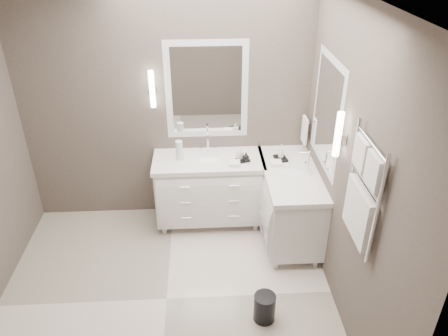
{
  "coord_description": "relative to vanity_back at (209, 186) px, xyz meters",
  "views": [
    {
      "loc": [
        0.38,
        -3.03,
        3.18
      ],
      "look_at": [
        0.59,
        0.7,
        1.03
      ],
      "focal_mm": 35.0,
      "sensor_mm": 36.0,
      "label": 1
    }
  ],
  "objects": [
    {
      "name": "waste_bin",
      "position": [
        0.45,
        -1.51,
        -0.35
      ],
      "size": [
        0.21,
        0.21,
        0.28
      ],
      "primitive_type": "cylinder",
      "rotation": [
        0.0,
        0.0,
        0.09
      ],
      "color": "black",
      "rests_on": "floor"
    },
    {
      "name": "towel_bar_corner",
      "position": [
        1.09,
        0.13,
        0.63
      ],
      "size": [
        0.03,
        0.22,
        0.3
      ],
      "color": "white",
      "rests_on": "wall_right"
    },
    {
      "name": "soap_bottle_c",
      "position": [
        0.8,
        -0.06,
        0.47
      ],
      "size": [
        0.07,
        0.07,
        0.16
      ],
      "primitive_type": "imported",
      "rotation": [
        0.0,
        0.0,
        0.09
      ],
      "color": "white",
      "rests_on": "amenity_tray_right"
    },
    {
      "name": "sconce_right",
      "position": [
        1.08,
        -1.01,
        1.11
      ],
      "size": [
        0.06,
        0.06,
        0.4
      ],
      "color": "white",
      "rests_on": "wall_right"
    },
    {
      "name": "vanity_right",
      "position": [
        0.88,
        -0.33,
        0.0
      ],
      "size": [
        0.59,
        1.24,
        0.97
      ],
      "color": "white",
      "rests_on": "floor"
    },
    {
      "name": "vanity_back",
      "position": [
        0.0,
        0.0,
        0.0
      ],
      "size": [
        1.24,
        0.59,
        0.97
      ],
      "color": "white",
      "rests_on": "floor"
    },
    {
      "name": "amenity_tray_right",
      "position": [
        0.8,
        -0.06,
        0.38
      ],
      "size": [
        0.15,
        0.18,
        0.02
      ],
      "primitive_type": "cube",
      "rotation": [
        0.0,
        0.0,
        0.2
      ],
      "color": "black",
      "rests_on": "vanity_right"
    },
    {
      "name": "floor",
      "position": [
        -0.45,
        -1.23,
        -0.49
      ],
      "size": [
        3.2,
        3.0,
        0.01
      ],
      "primitive_type": "cube",
      "color": "silver",
      "rests_on": "ground"
    },
    {
      "name": "mirror_back",
      "position": [
        -0.0,
        0.26,
        1.06
      ],
      "size": [
        0.9,
        0.02,
        1.1
      ],
      "color": "white",
      "rests_on": "wall_back"
    },
    {
      "name": "amenity_tray_back",
      "position": [
        0.38,
        -0.07,
        0.38
      ],
      "size": [
        0.17,
        0.15,
        0.02
      ],
      "primitive_type": "cube",
      "rotation": [
        0.0,
        0.0,
        0.34
      ],
      "color": "black",
      "rests_on": "vanity_back"
    },
    {
      "name": "towel_ladder",
      "position": [
        1.1,
        -1.63,
        0.91
      ],
      "size": [
        0.06,
        0.58,
        0.9
      ],
      "color": "white",
      "rests_on": "wall_right"
    },
    {
      "name": "wall_back",
      "position": [
        -0.45,
        0.28,
        0.86
      ],
      "size": [
        3.2,
        0.01,
        2.7
      ],
      "primitive_type": "cube",
      "color": "#534942",
      "rests_on": "floor"
    },
    {
      "name": "wall_front",
      "position": [
        -0.45,
        -2.73,
        0.86
      ],
      "size": [
        3.2,
        0.01,
        2.7
      ],
      "primitive_type": "cube",
      "color": "#534942",
      "rests_on": "floor"
    },
    {
      "name": "water_bottle",
      "position": [
        -0.32,
        0.01,
        0.47
      ],
      "size": [
        0.08,
        0.08,
        0.22
      ],
      "primitive_type": "cylinder",
      "rotation": [
        0.0,
        0.0,
        -0.07
      ],
      "color": "silver",
      "rests_on": "vanity_back"
    },
    {
      "name": "soap_bottle_b",
      "position": [
        0.41,
        -0.1,
        0.43
      ],
      "size": [
        0.09,
        0.09,
        0.1
      ],
      "primitive_type": "imported",
      "rotation": [
        0.0,
        0.0,
        0.18
      ],
      "color": "black",
      "rests_on": "amenity_tray_back"
    },
    {
      "name": "ceiling",
      "position": [
        -0.45,
        -1.23,
        2.22
      ],
      "size": [
        3.2,
        3.0,
        0.01
      ],
      "primitive_type": "cube",
      "color": "white",
      "rests_on": "wall_back"
    },
    {
      "name": "soap_bottle_a",
      "position": [
        0.35,
        -0.05,
        0.46
      ],
      "size": [
        0.08,
        0.08,
        0.14
      ],
      "primitive_type": "imported",
      "rotation": [
        0.0,
        0.0,
        0.37
      ],
      "color": "white",
      "rests_on": "amenity_tray_back"
    },
    {
      "name": "wall_right",
      "position": [
        1.15,
        -1.23,
        0.86
      ],
      "size": [
        0.01,
        3.0,
        2.7
      ],
      "primitive_type": "cube",
      "color": "#534942",
      "rests_on": "floor"
    },
    {
      "name": "sconce_back",
      "position": [
        -0.58,
        0.2,
        1.11
      ],
      "size": [
        0.06,
        0.06,
        0.4
      ],
      "color": "white",
      "rests_on": "wall_back"
    },
    {
      "name": "mirror_right",
      "position": [
        1.14,
        -0.43,
        1.06
      ],
      "size": [
        0.02,
        0.9,
        1.1
      ],
      "color": "white",
      "rests_on": "wall_right"
    }
  ]
}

